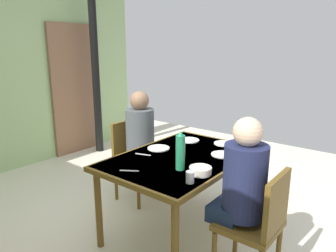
{
  "coord_description": "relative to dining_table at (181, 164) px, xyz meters",
  "views": [
    {
      "loc": [
        -1.89,
        -1.6,
        1.67
      ],
      "look_at": [
        0.23,
        0.07,
        0.98
      ],
      "focal_mm": 33.64,
      "sensor_mm": 36.0,
      "label": 1
    }
  ],
  "objects": [
    {
      "name": "door_wooden",
      "position": [
        0.83,
        2.67,
        0.34
      ],
      "size": [
        0.8,
        0.05,
        2.0
      ],
      "primitive_type": "cube",
      "color": "#885F44",
      "rests_on": "ground_plane"
    },
    {
      "name": "dining_table",
      "position": [
        0.0,
        0.0,
        0.0
      ],
      "size": [
        1.38,
        0.94,
        0.73
      ],
      "color": "brown",
      "rests_on": "ground_plane"
    },
    {
      "name": "chair_near_diner",
      "position": [
        -0.23,
        -0.82,
        -0.16
      ],
      "size": [
        0.4,
        0.4,
        0.87
      ],
      "color": "brown",
      "rests_on": "ground_plane"
    },
    {
      "name": "dinner_plate_far_center",
      "position": [
        0.03,
        0.29,
        0.08
      ],
      "size": [
        0.21,
        0.21,
        0.01
      ],
      "primitive_type": "cylinder",
      "color": "white",
      "rests_on": "dining_table"
    },
    {
      "name": "cutlery_fork_near",
      "position": [
        -0.52,
        0.12,
        0.07
      ],
      "size": [
        0.09,
        0.14,
        0.0
      ],
      "primitive_type": "cube",
      "rotation": [
        0.0,
        0.0,
        2.13
      ],
      "color": "silver",
      "rests_on": "dining_table"
    },
    {
      "name": "water_bottle_green_near",
      "position": [
        -0.25,
        -0.17,
        0.22
      ],
      "size": [
        0.07,
        0.07,
        0.31
      ],
      "color": "#228153",
      "rests_on": "dining_table"
    },
    {
      "name": "cutlery_knife_near",
      "position": [
        -0.18,
        0.29,
        0.07
      ],
      "size": [
        0.06,
        0.15,
        0.0
      ],
      "primitive_type": "cube",
      "rotation": [
        0.0,
        0.0,
        1.88
      ],
      "color": "silver",
      "rests_on": "dining_table"
    },
    {
      "name": "dinner_plate_near_left",
      "position": [
        0.25,
        -0.27,
        0.08
      ],
      "size": [
        0.2,
        0.2,
        0.01
      ],
      "primitive_type": "cylinder",
      "color": "white",
      "rests_on": "dining_table"
    },
    {
      "name": "drinking_glass_by_near_diner",
      "position": [
        -0.41,
        -0.37,
        0.11
      ],
      "size": [
        0.06,
        0.06,
        0.09
      ],
      "primitive_type": "cylinder",
      "color": "silver",
      "rests_on": "dining_table"
    },
    {
      "name": "dinner_plate_far_side",
      "position": [
        0.54,
        -0.12,
        0.08
      ],
      "size": [
        0.19,
        0.19,
        0.01
      ],
      "primitive_type": "cylinder",
      "color": "white",
      "rests_on": "dining_table"
    },
    {
      "name": "serving_bowl_center",
      "position": [
        -0.23,
        -0.34,
        0.1
      ],
      "size": [
        0.17,
        0.17,
        0.05
      ],
      "primitive_type": "cylinder",
      "color": "silver",
      "rests_on": "dining_table"
    },
    {
      "name": "drinking_glass_by_far_diner",
      "position": [
        -0.03,
        -0.03,
        0.12
      ],
      "size": [
        0.06,
        0.06,
        0.11
      ],
      "primitive_type": "cylinder",
      "color": "silver",
      "rests_on": "dining_table"
    },
    {
      "name": "stove_pipe_column",
      "position": [
        1.04,
        2.4,
        0.67
      ],
      "size": [
        0.12,
        0.12,
        2.67
      ],
      "primitive_type": "cylinder",
      "color": "black",
      "rests_on": "ground_plane"
    },
    {
      "name": "person_near_diner",
      "position": [
        -0.23,
        -0.69,
        0.12
      ],
      "size": [
        0.3,
        0.37,
        0.77
      ],
      "color": "#172640",
      "rests_on": "ground_plane"
    },
    {
      "name": "wall_back",
      "position": [
        -0.23,
        2.75,
        0.67
      ],
      "size": [
        4.48,
        0.1,
        2.67
      ],
      "primitive_type": "cube",
      "color": "#A0C283",
      "rests_on": "ground_plane"
    },
    {
      "name": "chair_far_diner",
      "position": [
        0.22,
        0.82,
        -0.16
      ],
      "size": [
        0.4,
        0.4,
        0.87
      ],
      "rotation": [
        0.0,
        0.0,
        3.14
      ],
      "color": "brown",
      "rests_on": "ground_plane"
    },
    {
      "name": "ground_plane",
      "position": [
        -0.23,
        0.08,
        -0.66
      ],
      "size": [
        6.94,
        6.94,
        0.0
      ],
      "primitive_type": "plane",
      "color": "silver"
    },
    {
      "name": "person_far_diner",
      "position": [
        0.22,
        0.69,
        0.12
      ],
      "size": [
        0.3,
        0.37,
        0.77
      ],
      "rotation": [
        0.0,
        0.0,
        3.14
      ],
      "color": "#4C4D5B",
      "rests_on": "ground_plane"
    },
    {
      "name": "dinner_plate_near_right",
      "position": [
        0.43,
        0.21,
        0.08
      ],
      "size": [
        0.2,
        0.2,
        0.01
      ],
      "primitive_type": "cylinder",
      "color": "white",
      "rests_on": "dining_table"
    }
  ]
}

